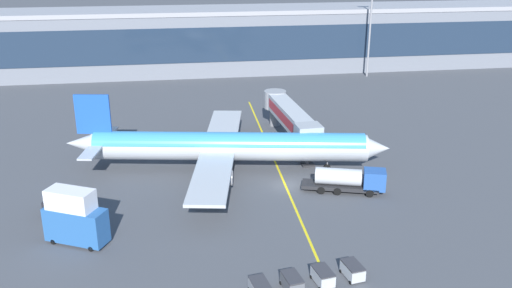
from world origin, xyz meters
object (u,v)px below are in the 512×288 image
(baggage_cart_1, at_px, (292,282))
(baggage_cart_3, at_px, (353,270))
(baggage_cart_2, at_px, (323,276))
(baggage_cart_0, at_px, (260,288))
(main_airliner, at_px, (227,146))
(fuel_tanker, at_px, (349,180))
(crew_van, at_px, (60,201))
(catering_lift, at_px, (75,217))

(baggage_cart_1, xyz_separation_m, baggage_cart_3, (6.31, 1.06, 0.00))
(baggage_cart_2, bearing_deg, baggage_cart_0, -170.44)
(main_airliner, relative_size, fuel_tanker, 4.17)
(fuel_tanker, distance_m, crew_van, 36.54)
(baggage_cart_1, height_order, baggage_cart_3, same)
(main_airliner, height_order, baggage_cart_2, main_airliner)
(baggage_cart_0, distance_m, baggage_cart_2, 6.40)
(baggage_cart_0, bearing_deg, main_airliner, 89.61)
(fuel_tanker, distance_m, baggage_cart_0, 25.71)
(main_airliner, height_order, catering_lift, main_airliner)
(fuel_tanker, height_order, baggage_cart_3, fuel_tanker)
(baggage_cart_1, relative_size, baggage_cart_3, 1.00)
(baggage_cart_1, bearing_deg, fuel_tanker, 59.09)
(fuel_tanker, distance_m, catering_lift, 34.43)
(crew_van, height_order, baggage_cart_3, crew_van)
(baggage_cart_3, bearing_deg, baggage_cart_0, -170.44)
(main_airliner, height_order, crew_van, main_airliner)
(baggage_cart_2, bearing_deg, crew_van, 144.43)
(baggage_cart_2, relative_size, baggage_cart_3, 1.00)
(baggage_cart_0, height_order, baggage_cart_3, same)
(baggage_cart_3, bearing_deg, baggage_cart_2, -170.44)
(fuel_tanker, bearing_deg, baggage_cart_0, -126.34)
(baggage_cart_2, bearing_deg, main_airliner, 101.66)
(main_airliner, relative_size, baggage_cart_1, 16.06)
(baggage_cart_1, xyz_separation_m, baggage_cart_2, (3.16, 0.53, 0.00))
(baggage_cart_0, distance_m, baggage_cart_1, 3.20)
(baggage_cart_0, height_order, baggage_cart_1, same)
(fuel_tanker, relative_size, catering_lift, 1.54)
(main_airliner, bearing_deg, baggage_cart_3, -72.32)
(fuel_tanker, xyz_separation_m, baggage_cart_3, (-5.76, -19.10, -0.96))
(main_airliner, xyz_separation_m, fuel_tanker, (15.02, -9.95, -1.91))
(main_airliner, xyz_separation_m, baggage_cart_0, (-0.21, -30.64, -2.87))
(fuel_tanker, bearing_deg, catering_lift, -166.53)
(baggage_cart_0, relative_size, baggage_cart_3, 1.00)
(baggage_cart_0, xyz_separation_m, baggage_cart_1, (3.16, 0.53, 0.00))
(baggage_cart_0, bearing_deg, baggage_cart_1, 9.56)
(crew_van, relative_size, baggage_cart_2, 1.87)
(main_airliner, bearing_deg, crew_van, -155.45)
(fuel_tanker, xyz_separation_m, baggage_cart_2, (-8.92, -19.63, -0.96))
(baggage_cart_2, distance_m, baggage_cart_3, 3.20)
(main_airliner, bearing_deg, baggage_cart_1, -84.41)
(fuel_tanker, relative_size, baggage_cart_1, 3.85)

